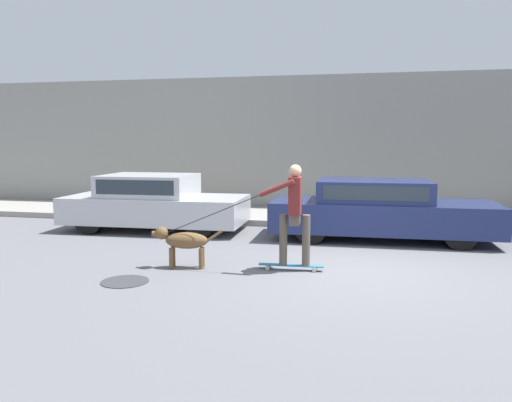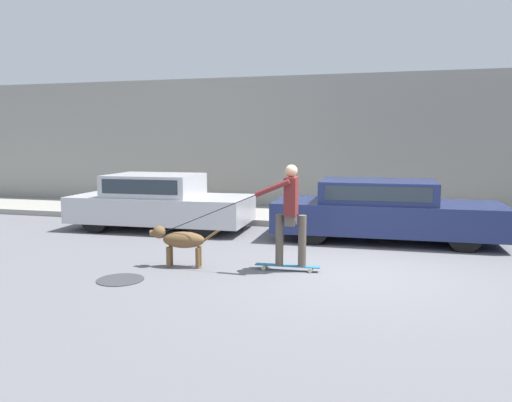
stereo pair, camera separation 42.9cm
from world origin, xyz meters
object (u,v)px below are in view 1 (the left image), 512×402
Objects in this scene: parked_car_1 at (380,210)px; skateboarder at (294,210)px; parked_car_0 at (154,203)px; dog at (183,241)px.

parked_car_1 is 3.20m from skateboarder.
skateboarder is at bearing -117.37° from parked_car_1.
parked_car_0 is 1.59× the size of skateboarder.
skateboarder is at bearing -39.94° from parked_car_0.
parked_car_1 is (5.05, 0.00, -0.01)m from parked_car_0.
parked_car_0 is 0.90× the size of parked_car_1.
dog is at bearing -137.04° from parked_car_1.
parked_car_1 reaches higher than dog.
parked_car_0 is at bearing 178.69° from parked_car_1.
dog is 0.44× the size of skateboarder.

